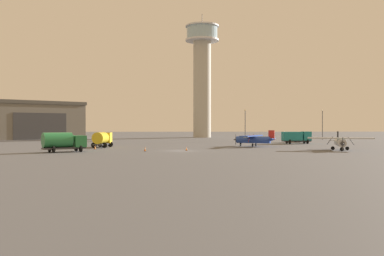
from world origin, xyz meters
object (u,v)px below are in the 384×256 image
object	(u,v)px
truck_fuel_tanker_green	(63,141)
traffic_cone_near_left	(187,149)
airplane_silver	(340,142)
traffic_cone_mid_apron	(145,149)
airplane_blue	(254,139)
truck_flatbed_orange	(301,137)
car_white	(101,139)
truck_fuel_tanker_yellow	(102,139)
light_post_east	(322,122)
control_tower	(202,70)
light_post_west	(245,122)
traffic_cone_near_right	(95,147)
truck_box_teal	(296,137)

from	to	relation	value
truck_fuel_tanker_green	traffic_cone_near_left	distance (m)	19.36
airplane_silver	traffic_cone_mid_apron	xyz separation A→B (m)	(-32.11, -1.44, -1.09)
airplane_blue	truck_fuel_tanker_green	distance (m)	36.16
airplane_silver	truck_flatbed_orange	size ratio (longest dim) A/B	1.40
truck_fuel_tanker_green	car_white	world-z (taller)	truck_fuel_tanker_green
airplane_blue	truck_fuel_tanker_yellow	bearing A→B (deg)	31.34
airplane_silver	truck_fuel_tanker_yellow	bearing A→B (deg)	-88.77
truck_fuel_tanker_yellow	light_post_east	distance (m)	67.78
control_tower	truck_fuel_tanker_green	bearing A→B (deg)	-109.02
control_tower	traffic_cone_near_left	size ratio (longest dim) A/B	67.64
light_post_east	light_post_west	bearing A→B (deg)	-158.75
truck_fuel_tanker_green	traffic_cone_near_left	world-z (taller)	truck_fuel_tanker_green
traffic_cone_near_left	traffic_cone_near_right	distance (m)	16.24
airplane_silver	car_white	distance (m)	60.76
airplane_silver	truck_flatbed_orange	distance (m)	33.79
truck_fuel_tanker_yellow	airplane_blue	bearing A→B (deg)	-77.47
truck_flatbed_orange	light_post_east	bearing A→B (deg)	168.49
truck_box_teal	light_post_west	xyz separation A→B (m)	(-8.93, 15.20, 3.38)
car_white	truck_flatbed_orange	bearing A→B (deg)	165.44
truck_box_teal	car_white	bearing A→B (deg)	158.83
control_tower	airplane_blue	bearing A→B (deg)	-84.71
light_post_east	traffic_cone_near_left	distance (m)	63.66
control_tower	airplane_silver	size ratio (longest dim) A/B	4.06
airplane_blue	traffic_cone_mid_apron	world-z (taller)	airplane_blue
truck_box_teal	truck_fuel_tanker_yellow	world-z (taller)	truck_fuel_tanker_yellow
truck_fuel_tanker_yellow	truck_fuel_tanker_green	bearing A→B (deg)	173.16
traffic_cone_near_left	traffic_cone_near_right	xyz separation A→B (m)	(-15.60, 4.53, 0.03)
traffic_cone_near_right	truck_box_teal	bearing A→B (deg)	26.11
control_tower	traffic_cone_near_right	world-z (taller)	control_tower
truck_box_teal	truck_flatbed_orange	xyz separation A→B (m)	(3.79, 8.97, -0.33)
control_tower	traffic_cone_near_left	distance (m)	78.65
airplane_blue	truck_box_teal	distance (m)	16.90
airplane_silver	truck_fuel_tanker_green	world-z (taller)	airplane_silver
control_tower	truck_fuel_tanker_yellow	xyz separation A→B (m)	(-23.18, -64.35, -21.28)
car_white	traffic_cone_near_right	world-z (taller)	car_white
truck_fuel_tanker_yellow	truck_box_teal	bearing A→B (deg)	-62.71
truck_fuel_tanker_yellow	traffic_cone_near_right	bearing A→B (deg)	-173.35
traffic_cone_near_right	airplane_silver	bearing A→B (deg)	-6.22
light_post_east	traffic_cone_near_left	world-z (taller)	light_post_east
truck_fuel_tanker_green	car_white	bearing A→B (deg)	60.85
airplane_silver	truck_box_teal	size ratio (longest dim) A/B	1.63
traffic_cone_near_right	light_post_west	bearing A→B (deg)	47.71
traffic_cone_near_right	traffic_cone_mid_apron	size ratio (longest dim) A/B	0.97
airplane_silver	light_post_west	distance (m)	40.95
truck_box_teal	truck_fuel_tanker_green	bearing A→B (deg)	-151.31
truck_fuel_tanker_green	light_post_west	bearing A→B (deg)	19.10
truck_box_teal	traffic_cone_near_right	world-z (taller)	truck_box_teal
control_tower	light_post_west	distance (m)	40.37
airplane_blue	truck_flatbed_orange	size ratio (longest dim) A/B	1.38
truck_box_teal	traffic_cone_near_right	distance (m)	45.76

